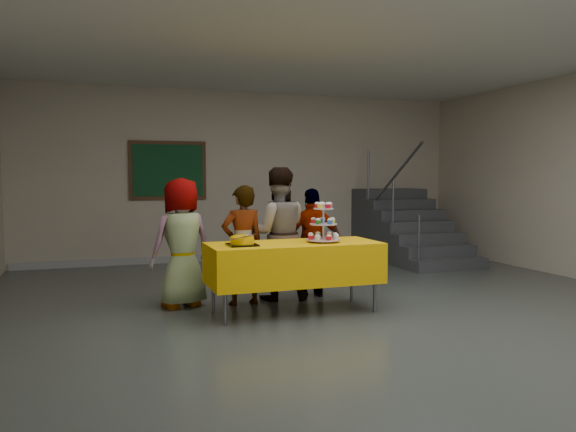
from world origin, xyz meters
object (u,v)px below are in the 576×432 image
Objects in this scene: schoolchild_c at (277,234)px; schoolchild_d at (313,242)px; bake_table at (294,262)px; schoolchild_a at (182,243)px; cupcake_stand at (323,226)px; staircase at (404,232)px; bear_cake at (242,240)px; noticeboard at (168,170)px; schoolchild_b at (242,245)px.

schoolchild_d is (0.48, 0.04, -0.13)m from schoolchild_c.
schoolchild_a is (-1.12, 0.67, 0.18)m from bake_table.
cupcake_stand is 1.63m from schoolchild_a.
cupcake_stand is at bearing -132.42° from staircase.
schoolchild_c is (0.63, 0.73, -0.03)m from bear_cake.
schoolchild_a is at bearing -94.76° from noticeboard.
cupcake_stand is 0.33× the size of schoolchild_d.
schoolchild_c is at bearing -142.36° from staircase.
bear_cake is 1.36m from schoolchild_d.
cupcake_stand is 0.80m from schoolchild_c.
schoolchild_a reaches higher than schoolchild_d.
schoolchild_a is 1.14× the size of noticeboard.
schoolchild_c is (1.15, 0.01, 0.06)m from schoolchild_a.
noticeboard reaches higher than schoolchild_b.
schoolchild_b is at bearing 17.95° from schoolchild_d.
bear_cake reaches higher than bake_table.
bake_table is 1.45× the size of noticeboard.
bake_table is 1.35× the size of schoolchild_b.
bake_table is 0.51m from cupcake_stand.
bear_cake is at bearing -86.58° from noticeboard.
bear_cake is at bearing 68.75° from schoolchild_b.
cupcake_stand is at bearing -74.09° from noticeboard.
staircase is (3.73, 2.64, -0.21)m from schoolchild_b.
schoolchild_c is 0.50m from schoolchild_d.
schoolchild_b is 0.96m from schoolchild_d.
cupcake_stand is 0.32× the size of schoolchild_b.
schoolchild_a is at bearing 9.30° from schoolchild_c.
staircase is (3.89, 3.24, -0.34)m from bear_cake.
bake_table is 0.66m from bear_cake.
bake_table is at bearing 5.18° from bear_cake.
schoolchild_d is at bearing 54.49° from bake_table.
bake_table is 1.32m from schoolchild_a.
noticeboard is (-0.84, 4.03, 1.04)m from bake_table.
cupcake_stand is at bearing 135.03° from schoolchild_b.
schoolchild_a reaches higher than schoolchild_b.
schoolchild_c is (0.47, 0.13, 0.11)m from schoolchild_b.
bear_cake is 0.15× the size of staircase.
bake_table is at bearing 96.39° from schoolchild_c.
bake_table is 4.58m from staircase.
bake_table is 0.72m from schoolchild_c.
schoolchild_d reaches higher than bake_table.
cupcake_stand is 1.24× the size of bear_cake.
schoolchild_b is (0.16, 0.60, -0.13)m from bear_cake.
bear_cake is at bearing 42.76° from schoolchild_d.
schoolchild_b is at bearing -144.67° from staircase.
schoolchild_d is (0.95, 0.17, -0.02)m from schoolchild_b.
schoolchild_d reaches higher than cupcake_stand.
schoolchild_c is at bearing -171.04° from schoolchild_b.
schoolchild_a is (-0.52, 0.73, -0.09)m from bear_cake.
schoolchild_b reaches higher than schoolchild_d.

